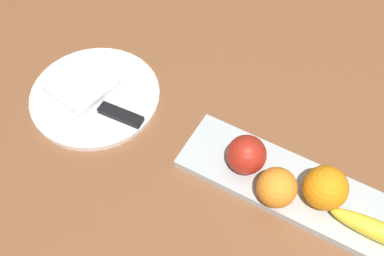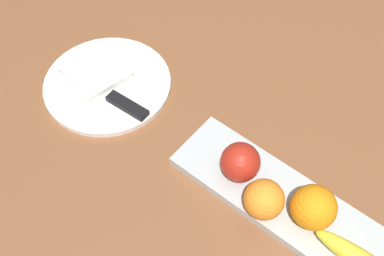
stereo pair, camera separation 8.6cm
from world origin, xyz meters
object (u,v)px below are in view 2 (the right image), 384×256
Objects in this scene: orange_near_apple at (264,199)px; orange_near_banana at (314,207)px; knife at (122,102)px; folded_napkin at (95,72)px; fruit_tray at (294,209)px; apple at (240,162)px; dinner_plate at (108,84)px.

orange_near_apple is 0.08m from orange_near_banana.
orange_near_apple is 0.37× the size of knife.
orange_near_banana reaches higher than folded_napkin.
fruit_tray is 0.12m from apple.
orange_near_apple reaches higher than dinner_plate.
dinner_plate is (0.47, -0.00, -0.05)m from orange_near_banana.
folded_napkin is (0.47, 0.00, 0.01)m from fruit_tray.
orange_near_apple reaches higher than fruit_tray.
dinner_plate is (0.40, -0.04, -0.05)m from orange_near_apple.
orange_near_banana is 0.29× the size of dinner_plate.
apple is at bearing 178.98° from dinner_plate.
apple is at bearing 1.64° from orange_near_banana.
fruit_tray is 3.97× the size of folded_napkin.
folded_napkin reaches higher than fruit_tray.
orange_near_apple is 0.34m from knife.
orange_near_banana is 0.47m from dinner_plate.
apple is 0.08m from orange_near_apple.
orange_near_apple is at bearing 173.40° from knife.
orange_near_banana reaches higher than orange_near_apple.
orange_near_apple is 0.41m from dinner_plate.
folded_napkin reaches higher than dinner_plate.
fruit_tray is 1.75× the size of dinner_plate.
fruit_tray is 0.47m from folded_napkin.
knife reaches higher than dinner_plate.
folded_napkin is at bearing -0.22° from orange_near_banana.
orange_near_banana is 0.41m from knife.
apple is at bearing -24.85° from orange_near_apple.
apple is 0.27× the size of dinner_plate.
dinner_plate is 2.28× the size of folded_napkin.
knife is at bearing 3.17° from fruit_tray.
folded_napkin is (0.43, -0.04, -0.03)m from orange_near_apple.
orange_near_banana is at bearing 179.01° from knife.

